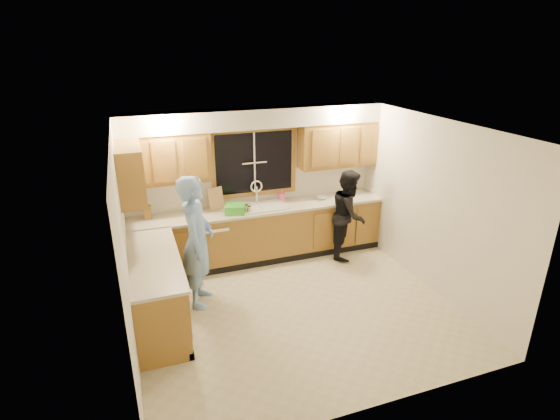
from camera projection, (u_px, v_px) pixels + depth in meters
The scene contains 26 objects.
floor at pixel (295, 308), 6.06m from camera, with size 4.20×4.20×0.00m, color beige.
ceiling at pixel (298, 128), 5.15m from camera, with size 4.20×4.20×0.00m, color white.
wall_back at pixel (255, 183), 7.27m from camera, with size 4.20×4.20×0.00m, color white.
wall_left at pixel (125, 250), 4.95m from camera, with size 3.80×3.80×0.00m, color white.
wall_right at pixel (433, 206), 6.26m from camera, with size 3.80×3.80×0.00m, color white.
base_cabinets_back at pixel (261, 234), 7.30m from camera, with size 4.20×0.60×0.88m, color #A1732E.
base_cabinets_left at pixel (157, 291), 5.64m from camera, with size 0.60×1.90×0.88m, color #A1732E.
countertop_back at pixel (261, 209), 7.12m from camera, with size 4.20×0.63×0.04m, color beige.
countertop_left at pixel (154, 259), 5.48m from camera, with size 0.63×1.90×0.04m, color beige.
upper_cabinets_left at pixel (165, 159), 6.47m from camera, with size 1.35×0.33×0.75m, color #A1732E.
upper_cabinets_right at pixel (338, 145), 7.36m from camera, with size 1.35×0.33×0.75m, color #A1732E.
upper_cabinets_return at pixel (130, 173), 5.77m from camera, with size 0.33×0.90×0.75m, color #A1732E.
soffit at pixel (256, 118), 6.72m from camera, with size 4.20×0.35×0.30m, color silver.
window_frame at pixel (254, 163), 7.14m from camera, with size 1.44×0.03×1.14m.
sink at pixel (260, 210), 7.15m from camera, with size 0.86×0.52×0.57m.
dishwasher at pixel (211, 243), 7.04m from camera, with size 0.60×0.56×0.82m, color white.
stove at pixel (161, 315), 5.14m from camera, with size 0.58×0.75×0.90m, color white.
man at pixel (197, 242), 5.88m from camera, with size 0.68×0.45×1.86m, color #7BA7E9.
woman at pixel (349, 214), 7.29m from camera, with size 0.74×0.57×1.51m, color black.
knife_block at pixel (148, 212), 6.65m from camera, with size 0.11×0.09×0.21m, color olive.
cutting_board at pixel (216, 198), 7.00m from camera, with size 0.27×0.02×0.35m, color tan.
dish_crate at pixel (235, 209), 6.87m from camera, with size 0.31×0.29×0.14m, color green.
soap_bottle at pixel (282, 195), 7.40m from camera, with size 0.09×0.09×0.20m, color pink.
bowl at pixel (321, 198), 7.49m from camera, with size 0.19×0.19×0.05m, color silver.
can_left at pixel (249, 210), 6.87m from camera, with size 0.07×0.07×0.12m, color #C3B196.
can_right at pixel (246, 208), 6.91m from camera, with size 0.07×0.07×0.12m, color #C3B196.
Camera 1 is at (-1.93, -4.78, 3.46)m, focal length 28.00 mm.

